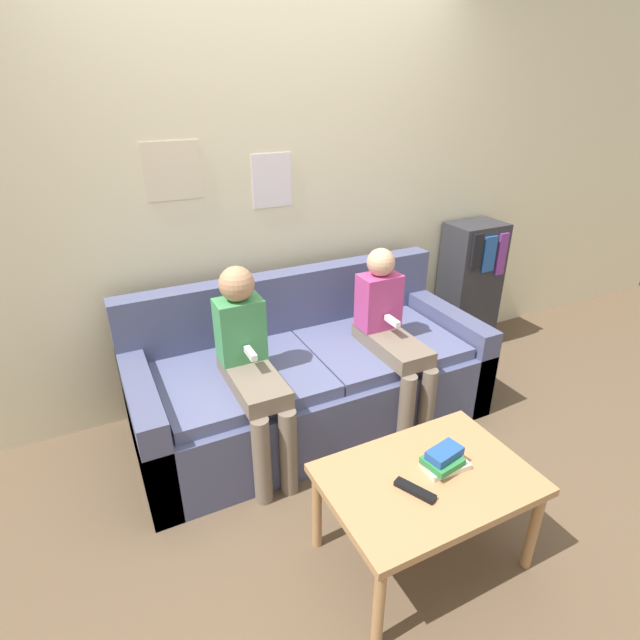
{
  "coord_description": "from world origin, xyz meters",
  "views": [
    {
      "loc": [
        -1.09,
        -1.76,
        1.92
      ],
      "look_at": [
        0.0,
        0.42,
        0.75
      ],
      "focal_mm": 28.0,
      "sensor_mm": 36.0,
      "label": 1
    }
  ],
  "objects_px": {
    "tv_remote": "(415,490)",
    "coffee_table": "(427,486)",
    "person_right": "(391,334)",
    "bookshelf": "(469,286)",
    "couch": "(310,379)",
    "person_left": "(251,363)"
  },
  "relations": [
    {
      "from": "tv_remote",
      "to": "coffee_table",
      "type": "bearing_deg",
      "value": -0.09
    },
    {
      "from": "coffee_table",
      "to": "tv_remote",
      "type": "bearing_deg",
      "value": -154.65
    },
    {
      "from": "person_right",
      "to": "bookshelf",
      "type": "distance_m",
      "value": 1.23
    },
    {
      "from": "person_right",
      "to": "couch",
      "type": "bearing_deg",
      "value": 152.8
    },
    {
      "from": "couch",
      "to": "bookshelf",
      "type": "xyz_separation_m",
      "value": [
        1.51,
        0.34,
        0.21
      ]
    },
    {
      "from": "person_right",
      "to": "person_left",
      "type": "bearing_deg",
      "value": 179.48
    },
    {
      "from": "coffee_table",
      "to": "tv_remote",
      "type": "xyz_separation_m",
      "value": [
        -0.1,
        -0.05,
        0.06
      ]
    },
    {
      "from": "coffee_table",
      "to": "bookshelf",
      "type": "xyz_separation_m",
      "value": [
        1.51,
        1.46,
        0.09
      ]
    },
    {
      "from": "coffee_table",
      "to": "tv_remote",
      "type": "height_order",
      "value": "tv_remote"
    },
    {
      "from": "couch",
      "to": "bookshelf",
      "type": "bearing_deg",
      "value": 12.64
    },
    {
      "from": "coffee_table",
      "to": "person_right",
      "type": "bearing_deg",
      "value": 65.41
    },
    {
      "from": "couch",
      "to": "coffee_table",
      "type": "xyz_separation_m",
      "value": [
        0.01,
        -1.12,
        0.11
      ]
    },
    {
      "from": "coffee_table",
      "to": "person_right",
      "type": "distance_m",
      "value": 1.02
    },
    {
      "from": "couch",
      "to": "person_left",
      "type": "bearing_deg",
      "value": -154.07
    },
    {
      "from": "person_left",
      "to": "tv_remote",
      "type": "bearing_deg",
      "value": -70.94
    },
    {
      "from": "couch",
      "to": "coffee_table",
      "type": "distance_m",
      "value": 1.13
    },
    {
      "from": "coffee_table",
      "to": "person_right",
      "type": "xyz_separation_m",
      "value": [
        0.41,
        0.91,
        0.2
      ]
    },
    {
      "from": "coffee_table",
      "to": "bookshelf",
      "type": "relative_size",
      "value": 0.86
    },
    {
      "from": "person_right",
      "to": "tv_remote",
      "type": "distance_m",
      "value": 1.09
    },
    {
      "from": "coffee_table",
      "to": "couch",
      "type": "bearing_deg",
      "value": 90.32
    },
    {
      "from": "couch",
      "to": "coffee_table",
      "type": "bearing_deg",
      "value": -89.68
    },
    {
      "from": "coffee_table",
      "to": "bookshelf",
      "type": "height_order",
      "value": "bookshelf"
    }
  ]
}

